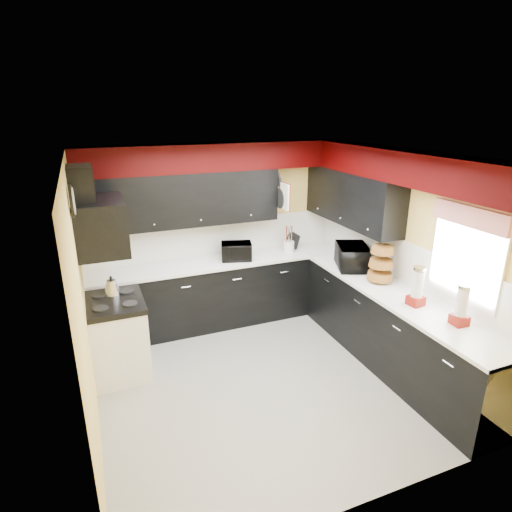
{
  "coord_description": "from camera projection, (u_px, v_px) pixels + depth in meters",
  "views": [
    {
      "loc": [
        -1.66,
        -3.82,
        2.94
      ],
      "look_at": [
        0.2,
        0.76,
        1.21
      ],
      "focal_mm": 30.0,
      "sensor_mm": 36.0,
      "label": 1
    }
  ],
  "objects": [
    {
      "name": "ground",
      "position": [
        265.0,
        378.0,
        4.9
      ],
      "size": [
        3.6,
        3.6,
        0.0
      ],
      "primitive_type": "plane",
      "color": "gray",
      "rests_on": "ground"
    },
    {
      "name": "wall_back",
      "position": [
        216.0,
        233.0,
        6.06
      ],
      "size": [
        3.6,
        0.06,
        2.5
      ],
      "primitive_type": "cube",
      "color": "#E0C666",
      "rests_on": "ground"
    },
    {
      "name": "wall_right",
      "position": [
        403.0,
        256.0,
        5.13
      ],
      "size": [
        0.06,
        3.6,
        2.5
      ],
      "primitive_type": "cube",
      "color": "#E0C666",
      "rests_on": "ground"
    },
    {
      "name": "wall_left",
      "position": [
        83.0,
        305.0,
        3.85
      ],
      "size": [
        0.06,
        3.6,
        2.5
      ],
      "primitive_type": "cube",
      "color": "#E0C666",
      "rests_on": "ground"
    },
    {
      "name": "ceiling",
      "position": [
        267.0,
        156.0,
        4.08
      ],
      "size": [
        3.6,
        3.6,
        0.06
      ],
      "primitive_type": "cube",
      "color": "white",
      "rests_on": "wall_back"
    },
    {
      "name": "cab_back",
      "position": [
        224.0,
        292.0,
        6.07
      ],
      "size": [
        3.6,
        0.6,
        0.9
      ],
      "primitive_type": "cube",
      "color": "black",
      "rests_on": "ground"
    },
    {
      "name": "cab_right",
      "position": [
        392.0,
        331.0,
        5.02
      ],
      "size": [
        0.6,
        3.0,
        0.9
      ],
      "primitive_type": "cube",
      "color": "black",
      "rests_on": "ground"
    },
    {
      "name": "counter_back",
      "position": [
        223.0,
        261.0,
        5.91
      ],
      "size": [
        3.62,
        0.64,
        0.04
      ],
      "primitive_type": "cube",
      "color": "white",
      "rests_on": "cab_back"
    },
    {
      "name": "counter_right",
      "position": [
        397.0,
        294.0,
        4.87
      ],
      "size": [
        0.64,
        3.02,
        0.04
      ],
      "primitive_type": "cube",
      "color": "white",
      "rests_on": "cab_right"
    },
    {
      "name": "splash_back",
      "position": [
        216.0,
        237.0,
        6.07
      ],
      "size": [
        3.6,
        0.02,
        0.5
      ],
      "primitive_type": "cube",
      "color": "white",
      "rests_on": "counter_back"
    },
    {
      "name": "splash_right",
      "position": [
        402.0,
        261.0,
        5.14
      ],
      "size": [
        0.02,
        3.6,
        0.5
      ],
      "primitive_type": "cube",
      "color": "white",
      "rests_on": "counter_right"
    },
    {
      "name": "upper_back",
      "position": [
        181.0,
        199.0,
        5.55
      ],
      "size": [
        2.6,
        0.35,
        0.7
      ],
      "primitive_type": "cube",
      "color": "black",
      "rests_on": "wall_back"
    },
    {
      "name": "upper_right",
      "position": [
        352.0,
        198.0,
        5.67
      ],
      "size": [
        0.35,
        1.8,
        0.7
      ],
      "primitive_type": "cube",
      "color": "black",
      "rests_on": "wall_right"
    },
    {
      "name": "soffit_back",
      "position": [
        217.0,
        157.0,
        5.55
      ],
      "size": [
        3.6,
        0.36,
        0.35
      ],
      "primitive_type": "cube",
      "color": "black",
      "rests_on": "wall_back"
    },
    {
      "name": "soffit_right",
      "position": [
        413.0,
        168.0,
        4.55
      ],
      "size": [
        0.36,
        3.24,
        0.35
      ],
      "primitive_type": "cube",
      "color": "black",
      "rests_on": "wall_right"
    },
    {
      "name": "stove",
      "position": [
        119.0,
        339.0,
        4.89
      ],
      "size": [
        0.6,
        0.75,
        0.86
      ],
      "primitive_type": "cube",
      "color": "white",
      "rests_on": "ground"
    },
    {
      "name": "cooktop",
      "position": [
        115.0,
        303.0,
        4.73
      ],
      "size": [
        0.62,
        0.77,
        0.06
      ],
      "primitive_type": "cube",
      "color": "black",
      "rests_on": "stove"
    },
    {
      "name": "hood",
      "position": [
        100.0,
        225.0,
        4.42
      ],
      "size": [
        0.5,
        0.78,
        0.55
      ],
      "primitive_type": "cube",
      "color": "black",
      "rests_on": "wall_left"
    },
    {
      "name": "hood_duct",
      "position": [
        81.0,
        186.0,
        4.24
      ],
      "size": [
        0.24,
        0.4,
        0.4
      ],
      "primitive_type": "cube",
      "color": "black",
      "rests_on": "wall_left"
    },
    {
      "name": "window",
      "position": [
        467.0,
        255.0,
        4.23
      ],
      "size": [
        0.03,
        0.86,
        0.96
      ],
      "primitive_type": null,
      "color": "white",
      "rests_on": "wall_right"
    },
    {
      "name": "valance",
      "position": [
        470.0,
        216.0,
        4.08
      ],
      "size": [
        0.04,
        0.88,
        0.2
      ],
      "primitive_type": "cube",
      "color": "red",
      "rests_on": "wall_right"
    },
    {
      "name": "pan_top",
      "position": [
        276.0,
        179.0,
        5.89
      ],
      "size": [
        0.03,
        0.22,
        0.4
      ],
      "primitive_type": null,
      "color": "black",
      "rests_on": "upper_back"
    },
    {
      "name": "pan_mid",
      "position": [
        280.0,
        199.0,
        5.86
      ],
      "size": [
        0.03,
        0.28,
        0.46
      ],
      "primitive_type": null,
      "color": "black",
      "rests_on": "upper_back"
    },
    {
      "name": "pan_low",
      "position": [
        272.0,
        197.0,
        6.09
      ],
      "size": [
        0.03,
        0.24,
        0.42
      ],
      "primitive_type": null,
      "color": "black",
      "rests_on": "upper_back"
    },
    {
      "name": "cut_board",
      "position": [
        285.0,
        196.0,
        5.74
      ],
      "size": [
        0.03,
        0.26,
        0.35
      ],
      "primitive_type": "cube",
      "color": "white",
      "rests_on": "upper_back"
    },
    {
      "name": "baskets",
      "position": [
        381.0,
        263.0,
        5.09
      ],
      "size": [
        0.27,
        0.27,
        0.5
      ],
      "primitive_type": null,
      "color": "brown",
      "rests_on": "upper_right"
    },
    {
      "name": "clock",
      "position": [
        72.0,
        201.0,
        3.78
      ],
      "size": [
        0.03,
        0.3,
        0.3
      ],
      "primitive_type": null,
      "color": "black",
      "rests_on": "wall_left"
    },
    {
      "name": "deco_plate",
      "position": [
        435.0,
        176.0,
        4.48
      ],
      "size": [
        0.03,
        0.24,
        0.24
      ],
      "primitive_type": null,
      "color": "white",
      "rests_on": "wall_right"
    },
    {
      "name": "toaster_oven",
      "position": [
        237.0,
        251.0,
        5.88
      ],
      "size": [
        0.49,
        0.44,
        0.24
      ],
      "primitive_type": "imported",
      "rotation": [
        0.0,
        0.0,
        -0.28
      ],
      "color": "black",
      "rests_on": "counter_back"
    },
    {
      "name": "microwave",
      "position": [
        352.0,
        257.0,
        5.57
      ],
      "size": [
        0.55,
        0.65,
        0.3
      ],
      "primitive_type": "imported",
      "rotation": [
        0.0,
        0.0,
        1.18
      ],
      "color": "black",
      "rests_on": "counter_right"
    },
    {
      "name": "utensil_crock",
      "position": [
        289.0,
        247.0,
        6.2
      ],
      "size": [
        0.2,
        0.2,
        0.16
      ],
      "primitive_type": "cylinder",
      "rotation": [
        0.0,
        0.0,
        -0.39
      ],
      "color": "silver",
      "rests_on": "counter_back"
    },
    {
      "name": "knife_block",
      "position": [
        292.0,
        242.0,
        6.3
      ],
      "size": [
        0.16,
        0.18,
        0.24
      ],
      "primitive_type": "cube",
      "rotation": [
        0.0,
        0.0,
        0.39
      ],
      "color": "black",
      "rests_on": "counter_back"
    },
    {
      "name": "kettle",
      "position": [
        112.0,
        287.0,
        4.86
      ],
      "size": [
        0.18,
        0.18,
        0.17
      ],
      "primitive_type": null,
      "rotation": [
        0.0,
        0.0,
        -0.0
      ],
      "color": "#AFAFB4",
      "rests_on": "cooktop"
    },
    {
      "name": "dispenser_a",
      "position": [
        417.0,
        287.0,
        4.5
      ],
      "size": [
        0.17,
        0.17,
        0.41
      ],
      "primitive_type": null,
      "rotation": [
        0.0,
        0.0,
        0.12
      ],
      "color": "maroon",
      "rests_on": "counter_right"
    },
    {
      "name": "dispenser_b",
      "position": [
        461.0,
        306.0,
        4.09
      ],
      "size": [
        0.15,
        0.15,
        0.39
      ],
      "primitive_type": null,
      "rotation": [
        0.0,
        0.0,
        -0.06
      ],
      "color": "maroon",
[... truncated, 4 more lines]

